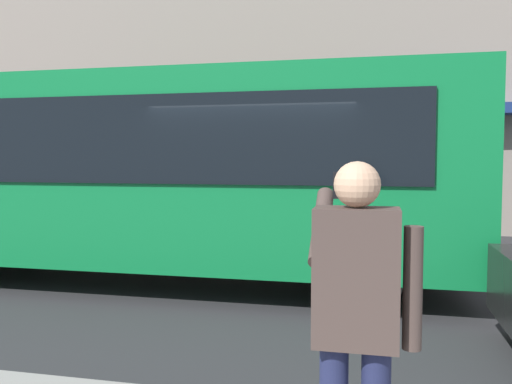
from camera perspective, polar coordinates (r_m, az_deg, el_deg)
ground_plane at (r=7.49m, az=1.05°, el=-10.74°), size 60.00×60.00×0.00m
red_bus at (r=8.00m, az=-10.71°, el=2.31°), size 9.05×2.54×3.08m
pedestrian_photographer at (r=2.63m, az=10.82°, el=-12.37°), size 0.53×0.52×1.70m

